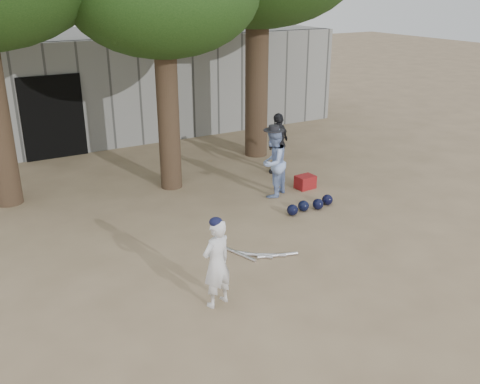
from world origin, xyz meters
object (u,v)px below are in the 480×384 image
spectator_dark (278,143)px  boy_player (217,263)px  spectator_blue (273,163)px  red_bag (305,182)px

spectator_dark → boy_player: bearing=17.9°
boy_player → spectator_blue: bearing=-148.5°
boy_player → spectator_dark: 6.01m
red_bag → spectator_dark: bearing=87.1°
boy_player → spectator_blue: (3.04, 3.24, 0.09)m
spectator_blue → boy_player: bearing=14.8°
spectator_dark → spectator_blue: bearing=22.0°
spectator_dark → red_bag: bearing=56.8°
boy_player → spectator_blue: size_ratio=0.89×
boy_player → spectator_dark: bearing=-147.0°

